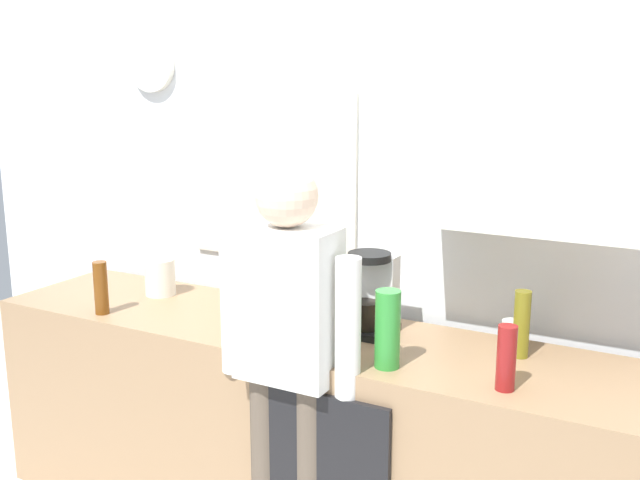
# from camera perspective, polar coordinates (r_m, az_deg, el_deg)

# --- Properties ---
(kitchen_counter) EXTENTS (3.04, 0.64, 0.89)m
(kitchen_counter) POSITION_cam_1_polar(r_m,az_deg,el_deg) (3.16, 0.53, -14.84)
(kitchen_counter) COLOR #937251
(kitchen_counter) RESTS_ON ground_plane
(back_wall_assembly) EXTENTS (4.64, 0.42, 2.60)m
(back_wall_assembly) POSITION_cam_1_polar(r_m,az_deg,el_deg) (3.18, 5.32, 2.63)
(back_wall_assembly) COLOR silver
(back_wall_assembly) RESTS_ON ground_plane
(coffee_maker) EXTENTS (0.20, 0.20, 0.33)m
(coffee_maker) POSITION_cam_1_polar(r_m,az_deg,el_deg) (2.98, 3.97, -4.31)
(coffee_maker) COLOR black
(coffee_maker) RESTS_ON kitchen_counter
(bottle_red_vinegar) EXTENTS (0.06, 0.06, 0.22)m
(bottle_red_vinegar) POSITION_cam_1_polar(r_m,az_deg,el_deg) (2.52, 14.04, -8.73)
(bottle_red_vinegar) COLOR maroon
(bottle_red_vinegar) RESTS_ON kitchen_counter
(bottle_clear_soda) EXTENTS (0.09, 0.09, 0.28)m
(bottle_clear_soda) POSITION_cam_1_polar(r_m,az_deg,el_deg) (2.63, 5.18, -6.80)
(bottle_clear_soda) COLOR #2D8C33
(bottle_clear_soda) RESTS_ON kitchen_counter
(bottle_olive_oil) EXTENTS (0.06, 0.06, 0.25)m
(bottle_olive_oil) POSITION_cam_1_polar(r_m,az_deg,el_deg) (2.81, 15.14, -6.22)
(bottle_olive_oil) COLOR olive
(bottle_olive_oil) RESTS_ON kitchen_counter
(bottle_amber_beer) EXTENTS (0.06, 0.06, 0.23)m
(bottle_amber_beer) POSITION_cam_1_polar(r_m,az_deg,el_deg) (3.33, -16.39, -3.53)
(bottle_amber_beer) COLOR brown
(bottle_amber_beer) RESTS_ON kitchen_counter
(cup_white_mug) EXTENTS (0.08, 0.08, 0.09)m
(cup_white_mug) POSITION_cam_1_polar(r_m,az_deg,el_deg) (2.95, 14.46, -6.87)
(cup_white_mug) COLOR white
(cup_white_mug) RESTS_ON kitchen_counter
(mixing_bowl) EXTENTS (0.22, 0.22, 0.08)m
(mixing_bowl) POSITION_cam_1_polar(r_m,az_deg,el_deg) (2.80, -1.08, -7.70)
(mixing_bowl) COLOR #4C72A5
(mixing_bowl) RESTS_ON kitchen_counter
(potted_plant) EXTENTS (0.15, 0.15, 0.23)m
(potted_plant) POSITION_cam_1_polar(r_m,az_deg,el_deg) (3.17, -2.88, -3.50)
(potted_plant) COLOR #9E5638
(potted_plant) RESTS_ON kitchen_counter
(storage_canister) EXTENTS (0.14, 0.14, 0.17)m
(storage_canister) POSITION_cam_1_polar(r_m,az_deg,el_deg) (3.55, -12.12, -2.78)
(storage_canister) COLOR silver
(storage_canister) RESTS_ON kitchen_counter
(person_at_sink) EXTENTS (0.57, 0.22, 1.60)m
(person_at_sink) POSITION_cam_1_polar(r_m,az_deg,el_deg) (2.72, -2.45, -7.98)
(person_at_sink) COLOR brown
(person_at_sink) RESTS_ON ground_plane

